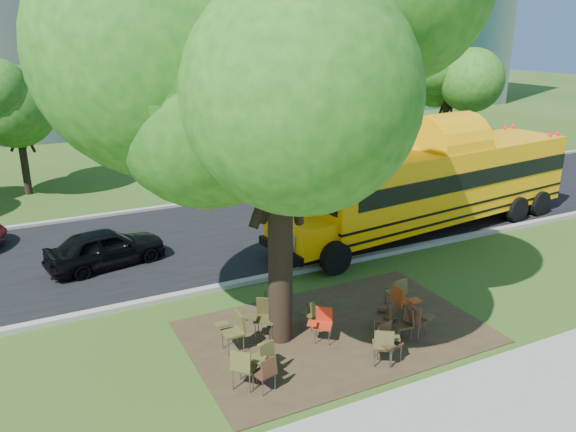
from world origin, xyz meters
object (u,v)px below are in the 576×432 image
chair_2 (264,354)px  chair_14 (387,314)px  chair_9 (264,314)px  chair_1 (245,364)px  chair_7 (416,318)px  chair_10 (270,300)px  chair_12 (402,300)px  black_car (106,248)px  chair_13 (398,290)px  main_tree (279,67)px  chair_11 (313,310)px  chair_0 (266,370)px  school_bus (438,182)px  chair_8 (234,328)px  chair_3 (322,321)px  chair_5 (387,339)px  chair_4 (385,343)px  chair_6 (403,320)px

chair_2 → chair_14: chair_14 is taller
chair_2 → chair_9: (0.65, 1.45, 0.07)m
chair_1 → chair_7: bearing=45.5°
chair_2 → chair_9: 1.59m
chair_10 → chair_14: 2.87m
chair_12 → black_car: 9.08m
chair_1 → chair_13: (4.85, 1.42, -0.02)m
main_tree → chair_10: main_tree is taller
chair_10 → chair_11: (0.77, -0.80, -0.08)m
chair_0 → chair_10: 2.90m
school_bus → chair_14: (-6.19, -5.53, -1.17)m
chair_8 → chair_9: bearing=-75.5°
chair_2 → black_car: bearing=85.8°
chair_2 → chair_3: chair_2 is taller
chair_3 → chair_5: bearing=158.5°
chair_12 → black_car: (-5.98, 6.83, 0.03)m
chair_8 → chair_14: size_ratio=1.01×
chair_7 → chair_8: bearing=-135.7°
chair_5 → black_car: 9.37m
main_tree → chair_9: main_tree is taller
main_tree → chair_11: (0.91, 0.09, -5.74)m
school_bus → chair_8: bearing=-161.6°
chair_4 → chair_10: bearing=147.4°
chair_6 → chair_8: 3.90m
school_bus → chair_4: (-7.00, -6.55, -1.18)m
school_bus → chair_9: 9.90m
main_tree → chair_8: (-1.15, 0.01, -5.65)m
chair_1 → chair_13: 5.05m
chair_0 → chair_2: size_ratio=0.94×
chair_10 → chair_13: 3.34m
chair_3 → black_car: (-3.73, 6.80, 0.09)m
main_tree → chair_8: main_tree is taller
school_bus → chair_6: school_bus is taller
chair_0 → chair_12: (4.21, 1.15, 0.08)m
chair_10 → chair_13: bearing=101.4°
chair_3 → chair_8: size_ratio=0.91×
chair_6 → chair_4: bearing=129.5°
chair_12 → chair_13: 0.61m
chair_2 → chair_13: bearing=-3.5°
chair_3 → chair_9: chair_9 is taller
main_tree → chair_11: 5.82m
main_tree → chair_5: (1.66, -1.90, -5.67)m
chair_12 → chair_7: bearing=-19.9°
chair_9 → chair_14: (2.64, -1.22, -0.03)m
chair_5 → chair_12: 1.94m
chair_8 → chair_14: 3.61m
chair_6 → chair_13: size_ratio=0.96×
main_tree → chair_6: (2.50, -1.35, -5.69)m
chair_7 → black_car: (-5.72, 7.71, 0.05)m
chair_9 → chair_11: chair_9 is taller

